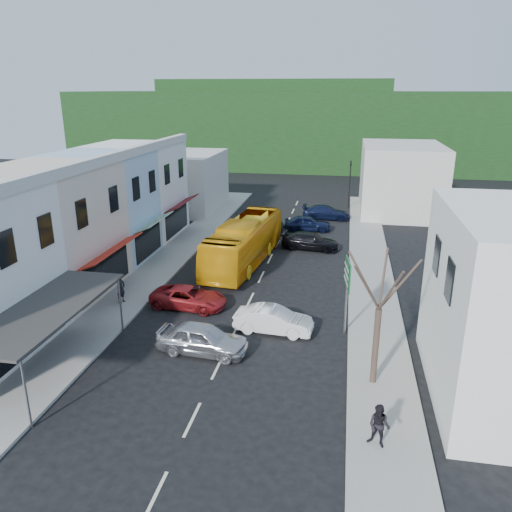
{
  "coord_description": "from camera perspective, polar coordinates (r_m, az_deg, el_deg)",
  "views": [
    {
      "loc": [
        5.47,
        -23.9,
        12.41
      ],
      "look_at": [
        0.0,
        6.0,
        2.2
      ],
      "focal_mm": 35.0,
      "sensor_mm": 36.0,
      "label": 1
    }
  ],
  "objects": [
    {
      "name": "direction_sign",
      "position": [
        26.5,
        10.29,
        -4.61
      ],
      "size": [
        0.7,
        1.96,
        4.24
      ],
      "primitive_type": null,
      "rotation": [
        0.0,
        0.0,
        0.13
      ],
      "color": "#135A2A",
      "rests_on": "ground"
    },
    {
      "name": "pedestrian_right",
      "position": [
        19.3,
        13.89,
        -18.31
      ],
      "size": [
        0.81,
        0.67,
        1.7
      ],
      "primitive_type": "imported",
      "rotation": [
        0.0,
        0.0,
        -0.38
      ],
      "color": "black",
      "rests_on": "sidewalk_right"
    },
    {
      "name": "street_tree",
      "position": [
        21.63,
        13.86,
        -5.9
      ],
      "size": [
        2.89,
        2.89,
        7.3
      ],
      "primitive_type": null,
      "rotation": [
        0.0,
        0.0,
        -0.13
      ],
      "color": "#32251E",
      "rests_on": "ground"
    },
    {
      "name": "pedestrian_left",
      "position": [
        31.03,
        -15.18,
        -3.69
      ],
      "size": [
        0.56,
        0.69,
        1.7
      ],
      "primitive_type": "imported",
      "rotation": [
        0.0,
        0.0,
        1.26
      ],
      "color": "black",
      "rests_on": "sidewalk_left"
    },
    {
      "name": "car_silver",
      "position": [
        24.98,
        -6.15,
        -9.5
      ],
      "size": [
        4.55,
        2.19,
        1.4
      ],
      "primitive_type": "imported",
      "rotation": [
        0.0,
        0.0,
        1.48
      ],
      "color": "silver",
      "rests_on": "ground"
    },
    {
      "name": "sidewalk_right",
      "position": [
        36.13,
        12.96,
        -1.89
      ],
      "size": [
        3.0,
        52.0,
        0.15
      ],
      "primitive_type": "cube",
      "color": "gray",
      "rests_on": "ground"
    },
    {
      "name": "sidewalk_left",
      "position": [
        38.33,
        -10.0,
        -0.5
      ],
      "size": [
        3.0,
        52.0,
        0.15
      ],
      "primitive_type": "cube",
      "color": "gray",
      "rests_on": "ground"
    },
    {
      "name": "car_white",
      "position": [
        26.84,
        2.0,
        -7.31
      ],
      "size": [
        4.52,
        2.12,
        1.4
      ],
      "primitive_type": "imported",
      "rotation": [
        0.0,
        0.0,
        1.5
      ],
      "color": "silver",
      "rests_on": "ground"
    },
    {
      "name": "car_black_near",
      "position": [
        40.69,
        6.22,
        1.73
      ],
      "size": [
        4.66,
        2.29,
        1.4
      ],
      "primitive_type": "imported",
      "rotation": [
        0.0,
        0.0,
        1.47
      ],
      "color": "black",
      "rests_on": "ground"
    },
    {
      "name": "distant_block_right",
      "position": [
        54.91,
        16.19,
        8.5
      ],
      "size": [
        8.0,
        12.0,
        7.0
      ],
      "primitive_type": "cube",
      "color": "#B7B2A8",
      "rests_on": "ground"
    },
    {
      "name": "ground",
      "position": [
        27.48,
        -2.28,
        -8.3
      ],
      "size": [
        120.0,
        120.0,
        0.0
      ],
      "primitive_type": "plane",
      "color": "black",
      "rests_on": "ground"
    },
    {
      "name": "hillside",
      "position": [
        89.44,
        6.11,
        14.82
      ],
      "size": [
        80.0,
        26.0,
        14.0
      ],
      "color": "black",
      "rests_on": "ground"
    },
    {
      "name": "bus",
      "position": [
        36.92,
        -1.36,
        1.45
      ],
      "size": [
        3.71,
        11.8,
        3.1
      ],
      "primitive_type": "imported",
      "rotation": [
        0.0,
        0.0,
        -0.11
      ],
      "color": "#EDA40F",
      "rests_on": "ground"
    },
    {
      "name": "car_black_far",
      "position": [
        45.3,
        0.19,
        3.59
      ],
      "size": [
        4.41,
        1.84,
        1.4
      ],
      "primitive_type": "imported",
      "rotation": [
        0.0,
        0.0,
        1.58
      ],
      "color": "black",
      "rests_on": "ground"
    },
    {
      "name": "car_red",
      "position": [
        29.98,
        -7.69,
        -4.6
      ],
      "size": [
        4.75,
        2.31,
        1.4
      ],
      "primitive_type": "imported",
      "rotation": [
        0.0,
        0.0,
        1.48
      ],
      "color": "maroon",
      "rests_on": "ground"
    },
    {
      "name": "car_navy_mid",
      "position": [
        46.02,
        5.89,
        3.73
      ],
      "size": [
        4.53,
        2.16,
        1.4
      ],
      "primitive_type": "imported",
      "rotation": [
        0.0,
        0.0,
        1.65
      ],
      "color": "black",
      "rests_on": "ground"
    },
    {
      "name": "car_navy_far",
      "position": [
        50.54,
        8.03,
        4.99
      ],
      "size": [
        4.53,
        1.91,
        1.4
      ],
      "primitive_type": "imported",
      "rotation": [
        0.0,
        0.0,
        1.56
      ],
      "color": "black",
      "rests_on": "ground"
    },
    {
      "name": "shopfront_row",
      "position": [
        35.05,
        -20.88,
        3.45
      ],
      "size": [
        8.25,
        30.0,
        8.0
      ],
      "color": "silver",
      "rests_on": "ground"
    },
    {
      "name": "traffic_signal",
      "position": [
        55.38,
        10.65,
        8.03
      ],
      "size": [
        0.52,
        1.03,
        5.16
      ],
      "primitive_type": null,
      "rotation": [
        0.0,
        0.0,
        3.14
      ],
      "color": "black",
      "rests_on": "ground"
    },
    {
      "name": "distant_block_left",
      "position": [
        54.63,
        -8.54,
        8.44
      ],
      "size": [
        8.0,
        10.0,
        6.0
      ],
      "primitive_type": "cube",
      "color": "#B7B2A8",
      "rests_on": "ground"
    }
  ]
}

